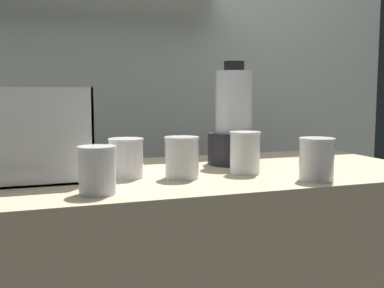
{
  "coord_description": "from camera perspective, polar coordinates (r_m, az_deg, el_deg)",
  "views": [
    {
      "loc": [
        -0.44,
        -1.26,
        1.13
      ],
      "look_at": [
        0.0,
        0.0,
        0.98
      ],
      "focal_mm": 43.66,
      "sensor_mm": 36.0,
      "label": 1
    }
  ],
  "objects": [
    {
      "name": "back_wall_unit",
      "position": [
        2.08,
        -7.28,
        9.91
      ],
      "size": [
        2.6,
        0.24,
        2.5
      ],
      "color": "silver",
      "rests_on": "ground_plane"
    },
    {
      "name": "juice_cup_orange_right",
      "position": [
        1.32,
        6.48,
        -1.42
      ],
      "size": [
        0.09,
        0.09,
        0.12
      ],
      "color": "white",
      "rests_on": "counter"
    },
    {
      "name": "juice_cup_mango_far_left",
      "position": [
        1.07,
        -11.49,
        -3.46
      ],
      "size": [
        0.09,
        0.09,
        0.11
      ],
      "color": "white",
      "rests_on": "counter"
    },
    {
      "name": "blender_pitcher",
      "position": [
        1.49,
        5.09,
        2.4
      ],
      "size": [
        0.16,
        0.16,
        0.33
      ],
      "color": "black",
      "rests_on": "counter"
    },
    {
      "name": "juice_cup_pomegranate_left",
      "position": [
        1.26,
        -8.04,
        -2.05
      ],
      "size": [
        0.09,
        0.09,
        0.11
      ],
      "color": "white",
      "rests_on": "counter"
    },
    {
      "name": "juice_cup_pomegranate_far_right",
      "position": [
        1.25,
        14.97,
        -1.99
      ],
      "size": [
        0.09,
        0.09,
        0.11
      ],
      "color": "white",
      "rests_on": "counter"
    },
    {
      "name": "carrot_display_bin",
      "position": [
        1.3,
        -19.75,
        -0.85
      ],
      "size": [
        0.34,
        0.24,
        0.24
      ],
      "color": "white",
      "rests_on": "counter"
    },
    {
      "name": "juice_cup_carrot_middle",
      "position": [
        1.24,
        -1.25,
        -1.89
      ],
      "size": [
        0.09,
        0.09,
        0.11
      ],
      "color": "white",
      "rests_on": "counter"
    }
  ]
}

